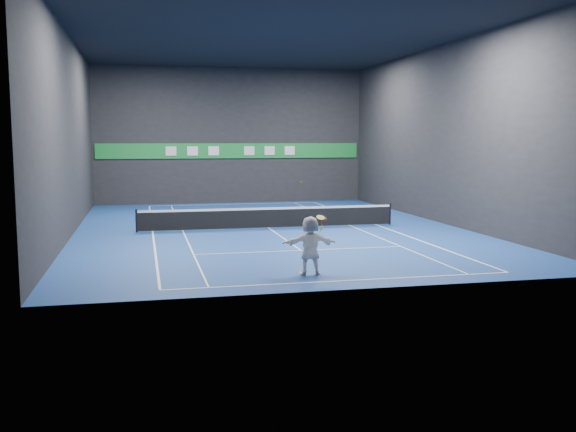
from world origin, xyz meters
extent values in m
plane|color=navy|center=(0.00, 0.00, 0.00)|extent=(26.00, 26.00, 0.00)
plane|color=black|center=(0.00, 0.00, 9.00)|extent=(26.00, 26.00, 0.00)
cube|color=black|center=(0.00, 13.00, 4.50)|extent=(18.00, 0.10, 9.00)
cube|color=black|center=(0.00, -13.00, 4.50)|extent=(18.00, 0.10, 9.00)
cube|color=black|center=(-9.00, 0.00, 4.50)|extent=(0.10, 26.00, 9.00)
cube|color=black|center=(9.00, 0.00, 4.50)|extent=(0.10, 26.00, 9.00)
cube|color=white|center=(0.00, -11.89, 0.00)|extent=(10.98, 0.08, 0.01)
cube|color=white|center=(0.00, 11.89, 0.00)|extent=(10.98, 0.08, 0.01)
cube|color=white|center=(-5.49, 0.00, 0.00)|extent=(0.08, 23.78, 0.01)
cube|color=white|center=(5.49, 0.00, 0.00)|extent=(0.08, 23.78, 0.01)
cube|color=white|center=(-4.11, 0.00, 0.00)|extent=(0.06, 23.78, 0.01)
cube|color=white|center=(4.11, 0.00, 0.00)|extent=(0.06, 23.78, 0.01)
cube|color=white|center=(0.00, -6.40, 0.00)|extent=(8.23, 0.06, 0.01)
cube|color=white|center=(0.00, 6.40, 0.00)|extent=(8.23, 0.06, 0.01)
cube|color=white|center=(0.00, 0.00, 0.00)|extent=(0.06, 12.80, 0.01)
imported|color=white|center=(-0.80, -10.77, 0.93)|extent=(1.75, 0.63, 1.86)
sphere|color=#CBE225|center=(-1.08, -10.70, 2.92)|extent=(0.07, 0.07, 0.07)
cylinder|color=black|center=(-6.20, 0.00, 0.54)|extent=(0.10, 0.10, 1.07)
cylinder|color=black|center=(6.20, 0.00, 0.54)|extent=(0.10, 0.10, 1.07)
cube|color=black|center=(0.00, 0.00, 0.47)|extent=(12.40, 0.03, 0.86)
cube|color=white|center=(0.00, 0.00, 0.95)|extent=(12.40, 0.04, 0.10)
cube|color=#1C8233|center=(0.00, 12.94, 3.50)|extent=(17.64, 0.06, 1.00)
cube|color=silver|center=(-4.00, 12.88, 3.50)|extent=(0.70, 0.04, 0.60)
cube|color=white|center=(-2.60, 12.88, 3.50)|extent=(0.70, 0.04, 0.60)
cube|color=white|center=(-1.20, 12.88, 3.50)|extent=(0.70, 0.04, 0.60)
cube|color=silver|center=(1.20, 12.88, 3.50)|extent=(0.70, 0.04, 0.60)
cube|color=silver|center=(2.60, 12.88, 3.50)|extent=(0.70, 0.04, 0.60)
cube|color=white|center=(4.00, 12.88, 3.50)|extent=(0.70, 0.04, 0.60)
torus|color=#AF1B12|center=(-0.41, -10.72, 1.78)|extent=(0.43, 0.39, 0.23)
cylinder|color=#CDDA4D|center=(-0.44, -10.72, 1.81)|extent=(0.38, 0.35, 0.16)
cylinder|color=red|center=(-0.41, -10.72, 1.62)|extent=(0.08, 0.14, 0.17)
cylinder|color=yellow|center=(-0.44, -10.74, 1.43)|extent=(0.12, 0.17, 0.24)
camera|label=1|loc=(-5.90, -30.03, 4.24)|focal=40.00mm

